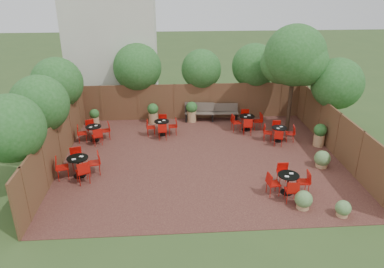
{
  "coord_description": "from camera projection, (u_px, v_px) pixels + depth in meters",
  "views": [
    {
      "loc": [
        -1.39,
        -14.22,
        7.42
      ],
      "look_at": [
        -0.37,
        0.5,
        1.0
      ],
      "focal_mm": 34.22,
      "sensor_mm": 36.0,
      "label": 1
    }
  ],
  "objects": [
    {
      "name": "overhang_foliage",
      "position": [
        162.0,
        81.0,
        17.58
      ],
      "size": [
        15.68,
        10.72,
        2.62
      ],
      "color": "#20561C",
      "rests_on": "ground"
    },
    {
      "name": "fence_left",
      "position": [
        59.0,
        142.0,
        15.27
      ],
      "size": [
        0.08,
        10.0,
        2.0
      ],
      "primitive_type": "cube",
      "color": "#573220",
      "rests_on": "ground"
    },
    {
      "name": "bistro_tables",
      "position": [
        186.0,
        142.0,
        16.57
      ],
      "size": [
        10.52,
        7.6,
        0.95
      ],
      "color": "black",
      "rests_on": "courtyard_paving"
    },
    {
      "name": "fence_right",
      "position": [
        337.0,
        135.0,
        16.04
      ],
      "size": [
        0.08,
        10.0,
        2.0
      ],
      "primitive_type": "cube",
      "color": "#573220",
      "rests_on": "ground"
    },
    {
      "name": "fence_back",
      "position": [
        193.0,
        101.0,
        20.23
      ],
      "size": [
        12.0,
        0.08,
        2.0
      ],
      "primitive_type": "cube",
      "color": "#573220",
      "rests_on": "ground"
    },
    {
      "name": "low_shrubs",
      "position": [
        320.0,
        181.0,
        13.67
      ],
      "size": [
        2.45,
        3.97,
        0.72
      ],
      "color": "tan",
      "rests_on": "courtyard_paving"
    },
    {
      "name": "planters",
      "position": [
        195.0,
        118.0,
        19.02
      ],
      "size": [
        11.49,
        4.13,
        1.12
      ],
      "color": "tan",
      "rests_on": "courtyard_paving"
    },
    {
      "name": "park_bench_right",
      "position": [
        224.0,
        112.0,
        20.2
      ],
      "size": [
        1.51,
        0.54,
        0.92
      ],
      "rotation": [
        0.0,
        0.0,
        -0.04
      ],
      "color": "brown",
      "rests_on": "courtyard_paving"
    },
    {
      "name": "ground",
      "position": [
        201.0,
        159.0,
        16.05
      ],
      "size": [
        80.0,
        80.0,
        0.0
      ],
      "primitive_type": "plane",
      "color": "#354F23",
      "rests_on": "ground"
    },
    {
      "name": "neighbour_building",
      "position": [
        113.0,
        39.0,
        21.49
      ],
      "size": [
        5.0,
        4.0,
        8.0
      ],
      "primitive_type": "cube",
      "color": "beige",
      "rests_on": "ground"
    },
    {
      "name": "courtyard_paving",
      "position": [
        201.0,
        159.0,
        16.05
      ],
      "size": [
        12.0,
        10.0,
        0.02
      ],
      "primitive_type": "cube",
      "color": "#381917",
      "rests_on": "ground"
    },
    {
      "name": "courtyard_tree",
      "position": [
        295.0,
        59.0,
        17.49
      ],
      "size": [
        3.01,
        2.95,
        5.36
      ],
      "rotation": [
        0.0,
        0.0,
        -0.08
      ],
      "color": "black",
      "rests_on": "courtyard_paving"
    },
    {
      "name": "park_bench_left",
      "position": [
        199.0,
        112.0,
        20.1
      ],
      "size": [
        1.66,
        0.71,
        0.99
      ],
      "rotation": [
        0.0,
        0.0,
        -0.12
      ],
      "color": "brown",
      "rests_on": "courtyard_paving"
    }
  ]
}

